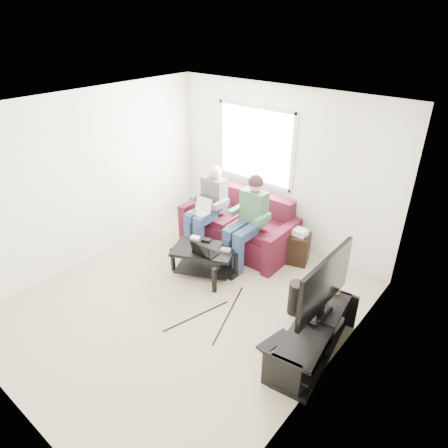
{
  "coord_description": "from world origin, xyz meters",
  "views": [
    {
      "loc": [
        3.15,
        -2.98,
        3.56
      ],
      "look_at": [
        0.19,
        0.6,
        1.05
      ],
      "focal_mm": 32.0,
      "sensor_mm": 36.0,
      "label": 1
    }
  ],
  "objects_px": {
    "tv": "(325,284)",
    "end_table": "(298,247)",
    "sofa": "(240,227)",
    "coffee_table": "(204,255)",
    "tv_stand": "(313,339)",
    "subwoofer": "(296,298)"
  },
  "relations": [
    {
      "from": "sofa",
      "to": "coffee_table",
      "type": "distance_m",
      "value": 1.03
    },
    {
      "from": "coffee_table",
      "to": "subwoofer",
      "type": "bearing_deg",
      "value": 4.27
    },
    {
      "from": "tv",
      "to": "sofa",
      "type": "bearing_deg",
      "value": 148.74
    },
    {
      "from": "sofa",
      "to": "coffee_table",
      "type": "height_order",
      "value": "sofa"
    },
    {
      "from": "tv_stand",
      "to": "sofa",
      "type": "bearing_deg",
      "value": 146.86
    },
    {
      "from": "sofa",
      "to": "tv_stand",
      "type": "relative_size",
      "value": 1.28
    },
    {
      "from": "tv_stand",
      "to": "subwoofer",
      "type": "relative_size",
      "value": 3.19
    },
    {
      "from": "coffee_table",
      "to": "subwoofer",
      "type": "xyz_separation_m",
      "value": [
        1.52,
        0.11,
        -0.1
      ]
    },
    {
      "from": "coffee_table",
      "to": "end_table",
      "type": "bearing_deg",
      "value": 52.06
    },
    {
      "from": "tv",
      "to": "tv_stand",
      "type": "bearing_deg",
      "value": -88.53
    },
    {
      "from": "coffee_table",
      "to": "tv",
      "type": "distance_m",
      "value": 2.15
    },
    {
      "from": "tv_stand",
      "to": "subwoofer",
      "type": "xyz_separation_m",
      "value": [
        -0.53,
        0.5,
        0.02
      ]
    },
    {
      "from": "sofa",
      "to": "coffee_table",
      "type": "bearing_deg",
      "value": -83.9
    },
    {
      "from": "tv",
      "to": "end_table",
      "type": "distance_m",
      "value": 1.96
    },
    {
      "from": "sofa",
      "to": "end_table",
      "type": "relative_size",
      "value": 3.23
    },
    {
      "from": "coffee_table",
      "to": "tv",
      "type": "height_order",
      "value": "tv"
    },
    {
      "from": "sofa",
      "to": "end_table",
      "type": "bearing_deg",
      "value": 8.89
    },
    {
      "from": "sofa",
      "to": "tv_stand",
      "type": "height_order",
      "value": "sofa"
    },
    {
      "from": "coffee_table",
      "to": "tv_stand",
      "type": "height_order",
      "value": "tv_stand"
    },
    {
      "from": "subwoofer",
      "to": "end_table",
      "type": "height_order",
      "value": "end_table"
    },
    {
      "from": "subwoofer",
      "to": "tv_stand",
      "type": "bearing_deg",
      "value": -43.29
    },
    {
      "from": "tv_stand",
      "to": "end_table",
      "type": "bearing_deg",
      "value": 125.54
    }
  ]
}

